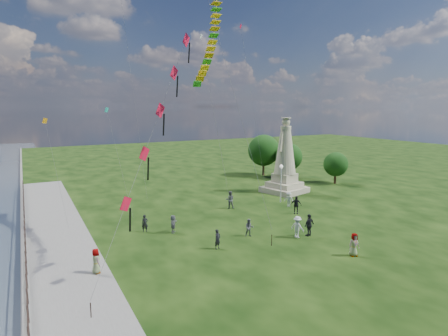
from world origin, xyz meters
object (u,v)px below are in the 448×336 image
person_0 (218,239)px  person_10 (96,262)px  person_2 (297,227)px  person_3 (309,225)px  statue (285,164)px  lamppost (281,175)px  person_7 (230,200)px  person_8 (289,199)px  person_5 (173,224)px  person_1 (249,228)px  person_4 (354,245)px  person_6 (145,223)px  person_9 (296,205)px

person_0 → person_10: bearing=159.6°
person_0 → person_2: size_ratio=0.84×
person_2 → person_3: person_3 is taller
person_0 → statue: bearing=16.9°
lamppost → person_7: 6.69m
lamppost → person_8: bearing=-100.4°
person_2 → person_5: person_2 is taller
statue → person_1: size_ratio=6.28×
person_8 → person_4: bearing=-54.2°
person_6 → person_7: (10.13, 3.15, 0.18)m
person_10 → person_1: bearing=-97.0°
person_1 → person_0: bearing=-137.5°
statue → person_6: (-19.88, -6.54, -2.78)m
lamppost → person_3: lamppost is taller
lamppost → person_0: (-12.75, -9.16, -2.32)m
person_7 → person_9: 6.91m
lamppost → person_3: size_ratio=2.27×
person_0 → person_1: person_0 is taller
person_2 → person_8: size_ratio=1.13×
person_3 → person_4: size_ratio=1.11×
person_2 → person_4: 5.08m
person_8 → person_2: bearing=-69.6°
person_0 → person_3: (8.02, -1.06, 0.18)m
person_6 → person_4: bearing=-32.0°
lamppost → person_0: size_ratio=2.80×
person_1 → person_9: (7.71, 3.45, 0.16)m
person_5 → person_7: 9.21m
person_2 → person_8: person_2 is taller
statue → person_1: statue is taller
person_0 → person_5: person_5 is taller
person_1 → person_4: person_4 is taller
person_0 → person_10: 8.86m
person_5 → person_9: bearing=-60.6°
person_8 → person_10: (-21.25, -7.44, 0.02)m
statue → person_10: size_ratio=5.73×
person_4 → person_7: person_7 is taller
person_5 → person_6: size_ratio=1.03×
person_3 → person_9: (3.27, 5.73, -0.03)m
lamppost → person_5: bearing=-164.2°
lamppost → person_9: bearing=-108.0°
person_0 → person_4: size_ratio=0.90×
person_3 → person_7: size_ratio=1.01×
person_3 → person_8: 9.37m
person_1 → person_4: size_ratio=0.88×
person_7 → person_3: bearing=123.3°
person_9 → person_7: bearing=175.2°
person_2 → person_3: size_ratio=0.96×
statue → person_9: size_ratio=5.16×
lamppost → person_2: size_ratio=2.36×
person_5 → person_6: person_5 is taller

